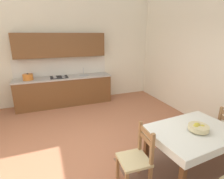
{
  "coord_description": "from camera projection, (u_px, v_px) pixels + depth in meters",
  "views": [
    {
      "loc": [
        -0.78,
        -2.84,
        2.17
      ],
      "look_at": [
        0.49,
        0.44,
        1.07
      ],
      "focal_mm": 28.62,
      "sensor_mm": 36.0,
      "label": 1
    }
  ],
  "objects": [
    {
      "name": "dining_chair_tv_side",
      "position": [
        136.0,
        158.0,
        2.59
      ],
      "size": [
        0.44,
        0.44,
        0.93
      ],
      "color": "#D1BC89",
      "rests_on": "ground_plane"
    },
    {
      "name": "fruit_bowl",
      "position": [
        198.0,
        128.0,
        2.71
      ],
      "size": [
        0.3,
        0.3,
        0.12
      ],
      "color": "beige",
      "rests_on": "dining_table"
    },
    {
      "name": "wall_right",
      "position": [
        223.0,
        38.0,
        3.81
      ],
      "size": [
        0.12,
        6.65,
        4.16
      ],
      "primitive_type": "cube",
      "color": "silver",
      "rests_on": "ground_plane"
    },
    {
      "name": "dining_table",
      "position": [
        192.0,
        137.0,
        2.8
      ],
      "size": [
        1.42,
        1.06,
        0.75
      ],
      "color": "brown",
      "rests_on": "ground_plane"
    },
    {
      "name": "wall_back",
      "position": [
        67.0,
        37.0,
        5.57
      ],
      "size": [
        6.21,
        0.12,
        4.16
      ],
      "primitive_type": "cube",
      "color": "silver",
      "rests_on": "ground_plane"
    },
    {
      "name": "kitchen_cabinetry",
      "position": [
        64.0,
        78.0,
        5.56
      ],
      "size": [
        2.9,
        0.63,
        2.2
      ],
      "color": "brown",
      "rests_on": "ground_plane"
    },
    {
      "name": "area_rug",
      "position": [
        192.0,
        174.0,
        2.89
      ],
      "size": [
        2.1,
        1.6,
        0.01
      ],
      "primitive_type": "cube",
      "color": "brown",
      "rests_on": "ground_plane"
    },
    {
      "name": "ground_plane",
      "position": [
        97.0,
        154.0,
        3.46
      ],
      "size": [
        6.21,
        6.65,
        0.1
      ],
      "primitive_type": "cube",
      "color": "#AD6B4C"
    }
  ]
}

